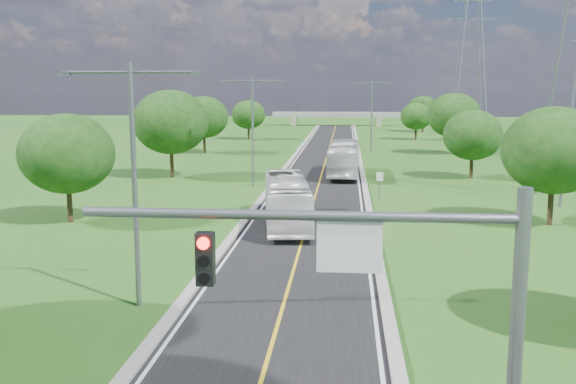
# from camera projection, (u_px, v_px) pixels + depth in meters

# --- Properties ---
(ground) EXTENTS (260.00, 260.00, 0.00)m
(ground) POSITION_uv_depth(u_px,v_px,m) (324.00, 167.00, 73.37)
(ground) COLOR #215217
(ground) RESTS_ON ground
(road) EXTENTS (8.00, 150.00, 0.06)m
(road) POSITION_uv_depth(u_px,v_px,m) (326.00, 161.00, 79.27)
(road) COLOR black
(road) RESTS_ON ground
(curb_left) EXTENTS (0.50, 150.00, 0.22)m
(curb_left) POSITION_uv_depth(u_px,v_px,m) (291.00, 160.00, 79.63)
(curb_left) COLOR gray
(curb_left) RESTS_ON ground
(curb_right) EXTENTS (0.50, 150.00, 0.22)m
(curb_right) POSITION_uv_depth(u_px,v_px,m) (360.00, 160.00, 78.87)
(curb_right) COLOR gray
(curb_right) RESTS_ON ground
(signal_mast) EXTENTS (8.54, 0.33, 7.20)m
(signal_mast) POSITION_uv_depth(u_px,v_px,m) (405.00, 304.00, 12.30)
(signal_mast) COLOR slate
(signal_mast) RESTS_ON ground
(speed_limit_sign) EXTENTS (0.55, 0.09, 2.40)m
(speed_limit_sign) POSITION_uv_depth(u_px,v_px,m) (380.00, 181.00, 51.01)
(speed_limit_sign) COLOR slate
(speed_limit_sign) RESTS_ON ground
(overpass) EXTENTS (30.00, 3.00, 3.20)m
(overpass) POSITION_uv_depth(u_px,v_px,m) (336.00, 115.00, 151.61)
(overpass) COLOR gray
(overpass) RESTS_ON ground
(streetlight_near_left) EXTENTS (5.90, 0.25, 10.00)m
(streetlight_near_left) POSITION_uv_depth(u_px,v_px,m) (134.00, 164.00, 25.78)
(streetlight_near_left) COLOR slate
(streetlight_near_left) RESTS_ON ground
(streetlight_mid_left) EXTENTS (5.90, 0.25, 10.00)m
(streetlight_mid_left) POSITION_uv_depth(u_px,v_px,m) (253.00, 121.00, 58.21)
(streetlight_mid_left) COLOR slate
(streetlight_mid_left) RESTS_ON ground
(streetlight_far_right) EXTENTS (5.90, 0.25, 10.00)m
(streetlight_far_right) POSITION_uv_depth(u_px,v_px,m) (372.00, 109.00, 89.57)
(streetlight_far_right) COLOR slate
(streetlight_far_right) RESTS_ON ground
(power_tower_far) EXTENTS (9.00, 6.40, 28.00)m
(power_tower_far) POSITION_uv_depth(u_px,v_px,m) (470.00, 61.00, 122.84)
(power_tower_far) COLOR slate
(power_tower_far) RESTS_ON ground
(tree_lb) EXTENTS (6.30, 6.30, 7.33)m
(tree_lb) POSITION_uv_depth(u_px,v_px,m) (67.00, 154.00, 42.61)
(tree_lb) COLOR black
(tree_lb) RESTS_ON ground
(tree_lc) EXTENTS (7.56, 7.56, 8.79)m
(tree_lc) POSITION_uv_depth(u_px,v_px,m) (171.00, 122.00, 63.99)
(tree_lc) COLOR black
(tree_lc) RESTS_ON ground
(tree_ld) EXTENTS (6.72, 6.72, 7.82)m
(tree_ld) POSITION_uv_depth(u_px,v_px,m) (204.00, 117.00, 87.85)
(tree_ld) COLOR black
(tree_ld) RESTS_ON ground
(tree_le) EXTENTS (5.88, 5.88, 6.84)m
(tree_le) POSITION_uv_depth(u_px,v_px,m) (248.00, 115.00, 111.32)
(tree_le) COLOR black
(tree_le) RESTS_ON ground
(tree_rb) EXTENTS (6.72, 6.72, 7.82)m
(tree_rb) POSITION_uv_depth(u_px,v_px,m) (554.00, 150.00, 41.66)
(tree_rb) COLOR black
(tree_rb) RESTS_ON ground
(tree_rc) EXTENTS (5.88, 5.88, 6.84)m
(tree_rc) POSITION_uv_depth(u_px,v_px,m) (473.00, 135.00, 63.47)
(tree_rc) COLOR black
(tree_rc) RESTS_ON ground
(tree_rd) EXTENTS (7.14, 7.14, 8.30)m
(tree_rd) POSITION_uv_depth(u_px,v_px,m) (454.00, 115.00, 86.73)
(tree_rd) COLOR black
(tree_rd) RESTS_ON ground
(tree_re) EXTENTS (5.46, 5.46, 6.35)m
(tree_re) POSITION_uv_depth(u_px,v_px,m) (416.00, 116.00, 110.74)
(tree_re) COLOR black
(tree_re) RESTS_ON ground
(tree_rf) EXTENTS (6.30, 6.30, 7.33)m
(tree_rf) POSITION_uv_depth(u_px,v_px,m) (423.00, 109.00, 129.98)
(tree_rf) COLOR black
(tree_rf) RESTS_ON ground
(bus_outbound) EXTENTS (3.20, 12.45, 3.45)m
(bus_outbound) POSITION_uv_depth(u_px,v_px,m) (344.00, 159.00, 65.54)
(bus_outbound) COLOR silver
(bus_outbound) RESTS_ON road
(bus_inbound) EXTENTS (4.21, 11.74, 3.20)m
(bus_inbound) POSITION_uv_depth(u_px,v_px,m) (287.00, 201.00, 41.99)
(bus_inbound) COLOR white
(bus_inbound) RESTS_ON road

